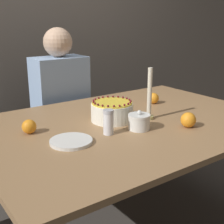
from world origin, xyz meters
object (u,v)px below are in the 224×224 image
(sugar_bowl, at_px, (139,122))
(person_man_blue_shirt, at_px, (62,119))
(cake, at_px, (112,111))
(sugar_shaker, at_px, (108,122))
(candle, at_px, (149,98))

(sugar_bowl, relative_size, person_man_blue_shirt, 0.09)
(cake, bearing_deg, sugar_shaker, -130.33)
(sugar_bowl, relative_size, candle, 0.39)
(sugar_bowl, height_order, sugar_shaker, sugar_shaker)
(cake, height_order, sugar_shaker, sugar_shaker)
(sugar_shaker, bearing_deg, candle, 11.43)
(sugar_shaker, relative_size, candle, 0.43)
(cake, relative_size, candle, 0.80)
(person_man_blue_shirt, bearing_deg, candle, 101.01)
(cake, xyz_separation_m, candle, (0.19, -0.10, 0.07))
(sugar_bowl, bearing_deg, sugar_shaker, 168.62)
(candle, bearing_deg, cake, 152.94)
(cake, distance_m, sugar_shaker, 0.22)
(cake, relative_size, person_man_blue_shirt, 0.19)
(cake, bearing_deg, candle, -27.06)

